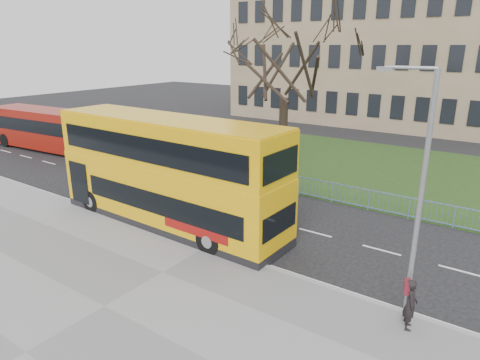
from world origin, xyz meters
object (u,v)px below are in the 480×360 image
object	(u,v)px
pedestrian	(410,304)
street_lamp	(418,193)
yellow_bus	(168,170)
red_bus	(51,129)

from	to	relation	value
pedestrian	street_lamp	distance (m)	3.34
yellow_bus	red_bus	xyz separation A→B (m)	(-18.20, 5.51, -0.97)
yellow_bus	street_lamp	world-z (taller)	street_lamp
yellow_bus	pedestrian	bearing A→B (deg)	-7.64
red_bus	street_lamp	bearing A→B (deg)	-18.18
red_bus	street_lamp	world-z (taller)	street_lamp
red_bus	pedestrian	distance (m)	30.41
yellow_bus	street_lamp	size ratio (longest dim) A/B	1.60
street_lamp	red_bus	bearing A→B (deg)	160.58
pedestrian	street_lamp	world-z (taller)	street_lamp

